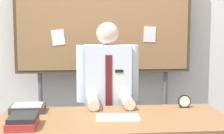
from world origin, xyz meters
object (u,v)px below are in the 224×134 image
object	(u,v)px
person	(108,108)
book_stack	(23,121)
desk	(114,130)
open_notebook	(118,117)
paper_tray	(28,108)
bulletin_board	(104,13)
desk_clock	(184,102)

from	to	relation	value
person	book_stack	xyz separation A→B (m)	(-0.62, -0.75, 0.11)
desk	open_notebook	size ratio (longest dim) A/B	5.35
paper_tray	bulletin_board	bearing A→B (deg)	49.60
person	desk_clock	bearing A→B (deg)	-27.96
person	bulletin_board	size ratio (longest dim) A/B	0.67
bulletin_board	book_stack	distance (m)	1.53
person	book_stack	bearing A→B (deg)	-129.81
desk	book_stack	distance (m)	0.66
book_stack	open_notebook	size ratio (longest dim) A/B	0.84
book_stack	desk_clock	distance (m)	1.30
desk	desk_clock	bearing A→B (deg)	23.05
book_stack	paper_tray	size ratio (longest dim) A/B	1.00
desk	bulletin_board	xyz separation A→B (m)	(0.00, 1.00, 0.88)
desk	desk_clock	xyz separation A→B (m)	(0.60, 0.26, 0.14)
bulletin_board	open_notebook	world-z (taller)	bulletin_board
desk	open_notebook	world-z (taller)	open_notebook
paper_tray	person	bearing A→B (deg)	27.27
desk_clock	paper_tray	bearing A→B (deg)	-179.23
open_notebook	desk_clock	distance (m)	0.64
bulletin_board	desk_clock	bearing A→B (deg)	-51.27
person	paper_tray	bearing A→B (deg)	-152.73
desk	bulletin_board	size ratio (longest dim) A/B	0.77
paper_tray	desk_clock	bearing A→B (deg)	0.77
desk	book_stack	xyz separation A→B (m)	(-0.62, -0.17, 0.13)
book_stack	paper_tray	bearing A→B (deg)	93.91
desk_clock	open_notebook	bearing A→B (deg)	-154.44
bulletin_board	paper_tray	world-z (taller)	bulletin_board
person	paper_tray	size ratio (longest dim) A/B	5.51
desk	person	distance (m)	0.57
desk	book_stack	world-z (taller)	book_stack
open_notebook	desk_clock	size ratio (longest dim) A/B	2.91
desk	paper_tray	size ratio (longest dim) A/B	6.39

